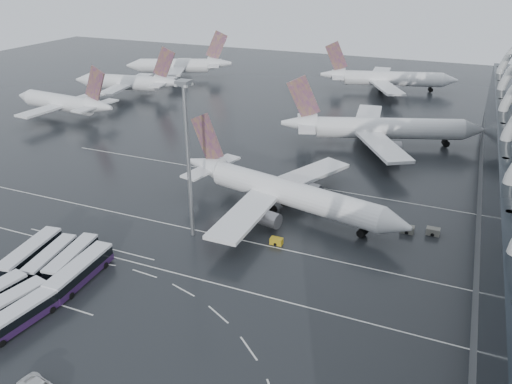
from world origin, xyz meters
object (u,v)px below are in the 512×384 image
at_px(airliner_gate_c, 385,79).
at_px(airliner_gate_b, 378,129).
at_px(bus_row_near_b, 51,258).
at_px(bus_row_far_b, 5,306).
at_px(jet_remote_west, 65,103).
at_px(gse_cart_belly_c, 276,241).
at_px(jet_remote_far, 181,66).
at_px(bus_row_far_c, 20,316).
at_px(floodlight_mast, 187,143).
at_px(jet_remote_mid, 129,83).
at_px(bus_row_near_c, 72,258).
at_px(bus_row_near_a, 30,254).
at_px(gse_cart_belly_b, 407,229).
at_px(gse_cart_belly_d, 433,231).
at_px(airliner_main, 283,192).
at_px(bus_row_near_d, 80,271).

bearing_deg(airliner_gate_c, airliner_gate_b, -97.63).
height_order(bus_row_near_b, bus_row_far_b, bus_row_far_b).
distance_m(airliner_gate_b, jet_remote_west, 99.29).
bearing_deg(gse_cart_belly_c, bus_row_near_b, -146.18).
height_order(airliner_gate_b, jet_remote_far, jet_remote_far).
bearing_deg(bus_row_far_c, floodlight_mast, -9.26).
xyz_separation_m(jet_remote_mid, floodlight_mast, (74.13, -82.95, 13.51)).
height_order(bus_row_near_b, gse_cart_belly_c, bus_row_near_b).
distance_m(bus_row_near_c, bus_row_far_b, 13.76).
relative_size(airliner_gate_b, jet_remote_west, 1.30).
relative_size(jet_remote_west, gse_cart_belly_c, 18.48).
relative_size(jet_remote_mid, bus_row_near_a, 3.06).
height_order(bus_row_far_c, gse_cart_belly_b, bus_row_far_c).
height_order(bus_row_near_b, gse_cart_belly_d, bus_row_near_b).
bearing_deg(floodlight_mast, jet_remote_mid, 131.79).
bearing_deg(jet_remote_west, gse_cart_belly_b, 168.01).
bearing_deg(bus_row_near_a, jet_remote_west, 30.13).
height_order(airliner_gate_b, bus_row_far_b, airliner_gate_b).
bearing_deg(bus_row_far_c, airliner_gate_c, -0.89).
height_order(bus_row_far_b, gse_cart_belly_d, bus_row_far_b).
height_order(airliner_main, bus_row_far_c, airliner_main).
bearing_deg(bus_row_near_d, jet_remote_mid, 28.84).
xyz_separation_m(jet_remote_far, gse_cart_belly_c, (87.88, -114.58, -4.51)).
height_order(jet_remote_west, bus_row_near_b, jet_remote_west).
distance_m(bus_row_near_a, floodlight_mast, 32.60).
xyz_separation_m(bus_row_near_c, floodlight_mast, (13.21, 17.46, 16.65)).
bearing_deg(bus_row_near_b, bus_row_near_a, 88.19).
xyz_separation_m(gse_cart_belly_b, gse_cart_belly_c, (-21.38, -13.69, -0.07)).
distance_m(jet_remote_mid, bus_row_far_b, 129.43).
xyz_separation_m(jet_remote_far, bus_row_far_b, (58.86, -148.71, -3.46)).
bearing_deg(jet_remote_mid, bus_row_near_c, 111.92).
xyz_separation_m(airliner_gate_c, jet_remote_far, (-85.66, -10.27, 0.46)).
xyz_separation_m(bus_row_near_c, gse_cart_belly_b, (50.37, 34.06, -1.00)).
bearing_deg(gse_cart_belly_d, jet_remote_mid, 150.60).
bearing_deg(bus_row_near_b, bus_row_far_c, -161.36).
bearing_deg(bus_row_near_d, airliner_gate_c, -12.13).
relative_size(bus_row_near_b, bus_row_far_b, 0.98).
xyz_separation_m(jet_remote_far, gse_cart_belly_b, (109.26, -100.89, -4.44)).
bearing_deg(bus_row_near_c, jet_remote_west, 33.90).
relative_size(jet_remote_far, gse_cart_belly_b, 17.48).
bearing_deg(gse_cart_belly_b, bus_row_near_c, -145.93).
bearing_deg(bus_row_near_b, jet_remote_west, 30.97).
bearing_deg(airliner_gate_c, bus_row_near_d, -114.38).
xyz_separation_m(bus_row_near_c, bus_row_far_c, (3.67, -14.55, 0.05)).
distance_m(bus_row_near_b, bus_row_far_b, 12.88).
distance_m(bus_row_near_d, gse_cart_belly_b, 59.11).
relative_size(airliner_main, bus_row_near_c, 4.06).
bearing_deg(gse_cart_belly_c, bus_row_far_b, -130.37).
distance_m(jet_remote_mid, bus_row_near_d, 121.84).
height_order(airliner_gate_c, bus_row_far_b, airliner_gate_c).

